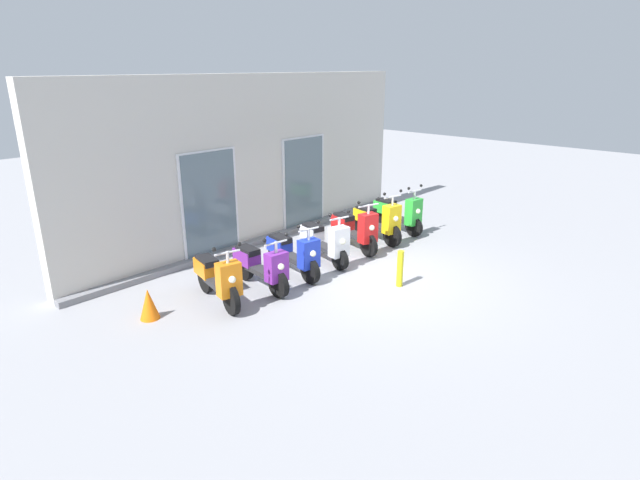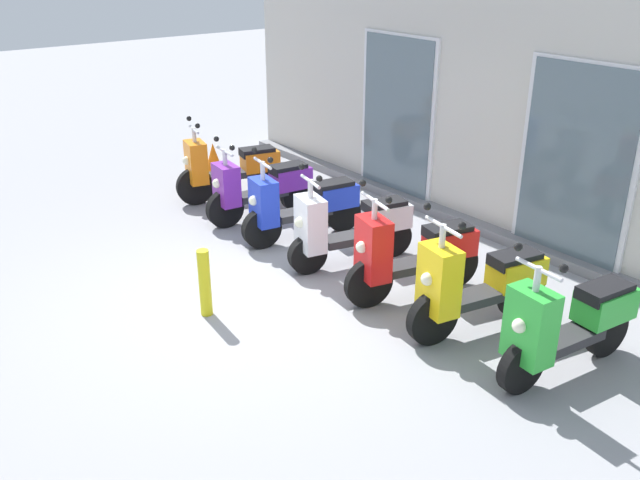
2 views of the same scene
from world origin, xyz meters
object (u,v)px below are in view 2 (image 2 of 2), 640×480
(scooter_red, at_px, (412,253))
(curb_bollard, at_px, (205,283))
(scooter_blue, at_px, (302,205))
(scooter_orange, at_px, (230,167))
(scooter_yellow, at_px, (478,285))
(scooter_white, at_px, (350,227))
(scooter_green, at_px, (567,324))
(scooter_purple, at_px, (261,187))
(traffic_cone, at_px, (214,159))

(scooter_red, height_order, curb_bollard, scooter_red)
(scooter_red, distance_m, curb_bollard, 2.11)
(scooter_blue, height_order, scooter_red, scooter_red)
(scooter_orange, height_order, curb_bollard, scooter_orange)
(scooter_blue, relative_size, scooter_yellow, 1.03)
(scooter_orange, distance_m, scooter_white, 2.71)
(scooter_blue, distance_m, scooter_green, 3.70)
(scooter_purple, distance_m, scooter_red, 2.78)
(scooter_purple, height_order, scooter_yellow, scooter_yellow)
(scooter_orange, relative_size, scooter_red, 1.03)
(scooter_orange, relative_size, scooter_white, 1.03)
(scooter_blue, bearing_deg, scooter_green, 0.55)
(scooter_orange, height_order, scooter_green, scooter_green)
(scooter_purple, distance_m, curb_bollard, 2.59)
(scooter_yellow, xyz_separation_m, curb_bollard, (-1.84, -1.87, -0.14))
(scooter_white, xyz_separation_m, traffic_cone, (-3.83, 0.41, -0.20))
(curb_bollard, height_order, traffic_cone, curb_bollard)
(scooter_green, bearing_deg, curb_bollard, -145.32)
(scooter_purple, bearing_deg, scooter_white, 0.59)
(scooter_purple, relative_size, scooter_green, 1.03)
(scooter_orange, height_order, scooter_yellow, scooter_yellow)
(scooter_orange, bearing_deg, curb_bollard, -35.14)
(scooter_white, bearing_deg, curb_bollard, -89.58)
(scooter_purple, distance_m, scooter_green, 4.57)
(scooter_green, distance_m, curb_bollard, 3.36)
(scooter_orange, bearing_deg, scooter_green, -0.08)
(curb_bollard, relative_size, traffic_cone, 1.35)
(scooter_blue, relative_size, scooter_red, 1.05)
(scooter_green, bearing_deg, scooter_blue, -179.45)
(scooter_purple, bearing_deg, scooter_green, 0.80)
(scooter_blue, xyz_separation_m, traffic_cone, (-2.91, 0.40, -0.18))
(scooter_orange, relative_size, scooter_blue, 0.99)
(scooter_green, bearing_deg, scooter_purple, -179.20)
(scooter_purple, xyz_separation_m, curb_bollard, (1.81, -1.85, -0.09))
(scooter_blue, distance_m, traffic_cone, 2.95)
(scooter_purple, bearing_deg, scooter_red, 0.26)
(scooter_red, bearing_deg, scooter_white, 179.67)
(scooter_yellow, height_order, scooter_green, scooter_yellow)
(scooter_purple, height_order, scooter_red, scooter_red)
(traffic_cone, bearing_deg, scooter_white, -6.09)
(scooter_white, xyz_separation_m, curb_bollard, (0.01, -1.87, -0.11))
(scooter_red, height_order, scooter_green, scooter_red)
(scooter_green, xyz_separation_m, traffic_cone, (-6.61, 0.36, -0.23))
(scooter_red, bearing_deg, scooter_yellow, 0.42)
(scooter_orange, bearing_deg, scooter_red, -0.90)
(scooter_red, height_order, scooter_yellow, scooter_yellow)
(scooter_white, bearing_deg, scooter_purple, -179.41)
(scooter_white, height_order, scooter_green, scooter_green)
(scooter_white, bearing_deg, traffic_cone, 173.91)
(scooter_yellow, bearing_deg, scooter_purple, -179.70)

